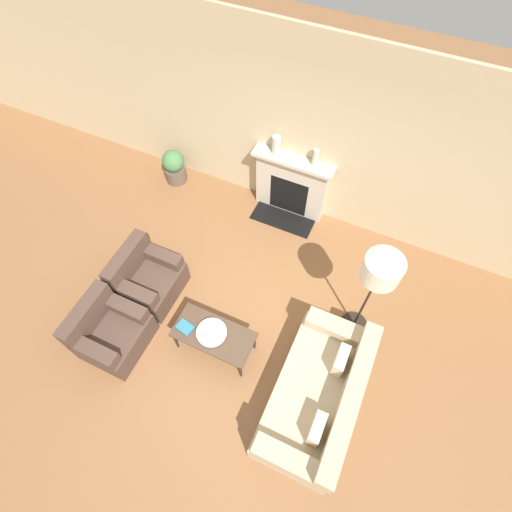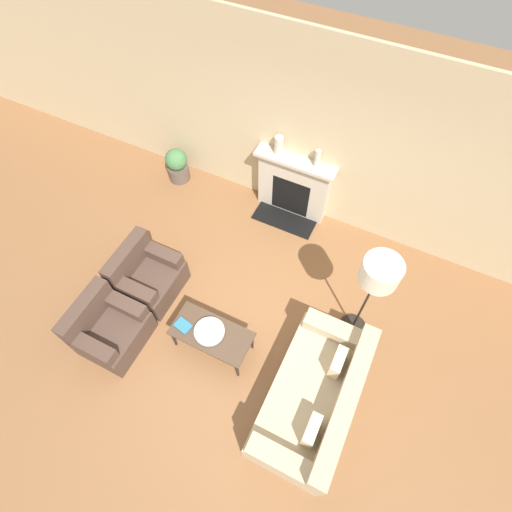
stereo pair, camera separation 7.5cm
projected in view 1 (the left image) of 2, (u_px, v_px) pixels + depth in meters
ground_plane at (235, 343)px, 5.35m from camera, size 18.00×18.00×0.00m
wall_back at (315, 137)px, 5.43m from camera, size 18.00×0.06×2.90m
fireplace at (291, 186)px, 6.17m from camera, size 1.23×0.59×1.10m
couch at (319, 396)px, 4.69m from camera, size 0.92×1.81×0.80m
armchair_near at (110, 332)px, 5.11m from camera, size 0.74×0.82×0.81m
armchair_far at (147, 279)px, 5.54m from camera, size 0.74×0.82×0.81m
coffee_table at (214, 335)px, 4.98m from camera, size 1.01×0.49×0.45m
bowl at (212, 333)px, 4.92m from camera, size 0.38×0.38×0.06m
book at (185, 327)px, 4.98m from camera, size 0.23×0.19×0.02m
floor_lamp at (379, 275)px, 4.34m from camera, size 0.44×0.44×1.64m
mantel_vase_left at (276, 145)px, 5.65m from camera, size 0.13×0.13×0.28m
mantel_vase_center_left at (315, 157)px, 5.53m from camera, size 0.08×0.08×0.27m
potted_plant at (174, 166)px, 6.72m from camera, size 0.37×0.37×0.61m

